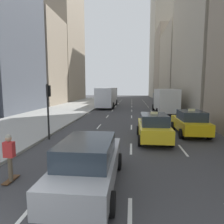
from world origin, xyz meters
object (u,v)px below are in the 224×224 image
Objects in this scene: taxi_second at (154,127)px; city_bus at (107,96)px; taxi_lead at (190,122)px; skateboarder at (9,155)px; box_truck at (165,100)px; traffic_light_pole at (48,102)px; sedan_black_near at (89,162)px.

city_bus reaches higher than taxi_second.
taxi_lead is 21.47m from city_bus.
skateboarder is (-0.12, -27.85, -0.82)m from city_bus.
traffic_light_pole is (-9.55, -13.89, 0.70)m from box_truck.
sedan_black_near is 2.93m from skateboarder.
city_bus is 11.68m from box_truck.
city_bus reaches higher than taxi_lead.
taxi_lead reaches higher than sedan_black_near.
traffic_light_pole reaches higher than taxi_second.
traffic_light_pole is (-3.95, 6.00, 1.53)m from sedan_black_near.
traffic_light_pole is at bearing -124.51° from box_truck.
taxi_second is at bearing -101.61° from box_truck.
taxi_lead is 0.52× the size of box_truck.
box_truck is 4.81× the size of skateboarder.
skateboarder is at bearing -113.36° from box_truck.
taxi_lead is 2.52× the size of skateboarder.
taxi_lead is 0.89× the size of sedan_black_near.
taxi_second is 6.93m from traffic_light_pole.
city_bus is at bearing 95.74° from sedan_black_near.
box_truck reaches higher than taxi_lead.
box_truck reaches higher than sedan_black_near.
traffic_light_pole is (-1.02, 5.86, 1.45)m from skateboarder.
taxi_second is 22.46m from city_bus.
traffic_light_pole is (-1.14, -21.99, 0.62)m from city_bus.
box_truck reaches higher than taxi_second.
city_bus reaches higher than skateboarder.
taxi_lead is at bearing 35.48° from taxi_second.
sedan_black_near is at bearing -114.09° from taxi_second.
taxi_lead is 11.66m from box_truck.
taxi_lead is 9.98m from sedan_black_near.
taxi_second reaches higher than sedan_black_near.
taxi_second is at bearing 2.24° from traffic_light_pole.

